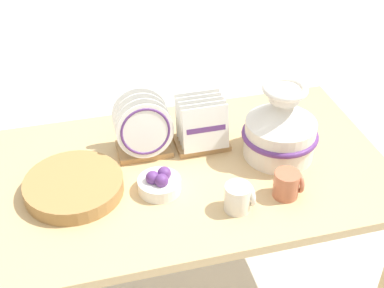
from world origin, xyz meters
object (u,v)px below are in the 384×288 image
(dish_rack_square_plates, at_px, (202,129))
(fruit_bowl, at_px, (159,183))
(wicker_charger_stack, at_px, (74,186))
(dish_rack_round_plates, at_px, (143,131))
(mug_terracotta_glaze, at_px, (288,184))
(mug_cream_glaze, at_px, (239,197))
(ceramic_vase, at_px, (281,126))

(dish_rack_square_plates, xyz_separation_m, fruit_bowl, (-0.21, -0.22, -0.04))
(wicker_charger_stack, xyz_separation_m, fruit_bowl, (0.29, -0.06, 0.00))
(wicker_charger_stack, bearing_deg, dish_rack_round_plates, 30.46)
(wicker_charger_stack, xyz_separation_m, mug_terracotta_glaze, (0.70, -0.20, 0.02))
(fruit_bowl, bearing_deg, mug_cream_glaze, -33.70)
(mug_terracotta_glaze, distance_m, fruit_bowl, 0.44)
(dish_rack_round_plates, relative_size, dish_rack_square_plates, 1.17)
(dish_rack_square_plates, height_order, wicker_charger_stack, dish_rack_square_plates)
(dish_rack_round_plates, xyz_separation_m, wicker_charger_stack, (-0.28, -0.16, -0.07))
(ceramic_vase, bearing_deg, fruit_bowl, -169.08)
(dish_rack_round_plates, distance_m, wicker_charger_stack, 0.33)
(ceramic_vase, height_order, fruit_bowl, ceramic_vase)
(mug_terracotta_glaze, bearing_deg, dish_rack_square_plates, 120.09)
(dish_rack_round_plates, xyz_separation_m, dish_rack_square_plates, (0.22, -0.01, -0.02))
(mug_terracotta_glaze, height_order, fruit_bowl, mug_terracotta_glaze)
(ceramic_vase, bearing_deg, wicker_charger_stack, -177.94)
(ceramic_vase, bearing_deg, mug_terracotta_glaze, -104.55)
(dish_rack_round_plates, bearing_deg, ceramic_vase, -15.56)
(dish_rack_square_plates, xyz_separation_m, mug_cream_glaze, (0.02, -0.38, -0.03))
(mug_cream_glaze, bearing_deg, dish_rack_round_plates, 122.63)
(ceramic_vase, bearing_deg, mug_cream_glaze, -134.02)
(dish_rack_round_plates, bearing_deg, dish_rack_square_plates, -2.00)
(dish_rack_round_plates, height_order, fruit_bowl, dish_rack_round_plates)
(dish_rack_round_plates, relative_size, mug_cream_glaze, 2.44)
(dish_rack_round_plates, xyz_separation_m, fruit_bowl, (0.01, -0.23, -0.07))
(fruit_bowl, bearing_deg, ceramic_vase, 10.92)
(dish_rack_round_plates, relative_size, wicker_charger_stack, 0.69)
(fruit_bowl, bearing_deg, dish_rack_square_plates, 46.06)
(ceramic_vase, height_order, dish_rack_round_plates, ceramic_vase)
(fruit_bowl, bearing_deg, mug_terracotta_glaze, -17.93)
(wicker_charger_stack, distance_m, fruit_bowl, 0.29)
(dish_rack_square_plates, bearing_deg, dish_rack_round_plates, 178.00)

